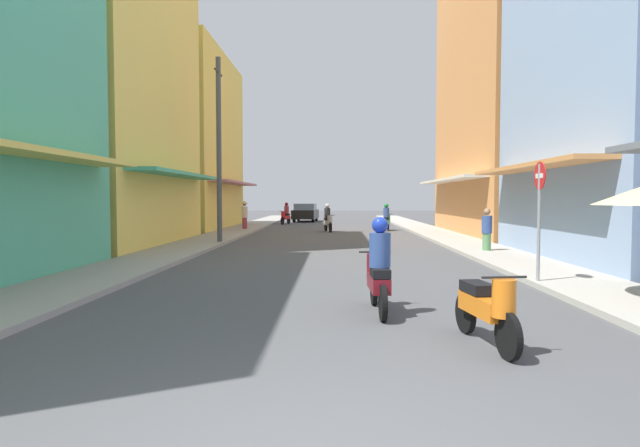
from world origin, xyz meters
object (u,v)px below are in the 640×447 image
at_px(motorbike_red, 286,215).
at_px(motorbike_maroon, 378,270).
at_px(parked_car, 305,212).
at_px(pedestrian_midway, 487,231).
at_px(motorbike_silver, 328,219).
at_px(motorbike_orange, 487,307).
at_px(pedestrian_far, 245,214).
at_px(utility_pole, 219,150).
at_px(motorbike_green, 387,218).
at_px(street_sign_no_entry, 539,206).

height_order(motorbike_red, motorbike_maroon, same).
bearing_deg(parked_car, pedestrian_midway, -72.94).
bearing_deg(motorbike_red, motorbike_silver, -69.49).
xyz_separation_m(motorbike_orange, pedestrian_far, (-7.13, 23.60, 0.47)).
xyz_separation_m(motorbike_silver, pedestrian_far, (-4.81, 0.70, 0.27)).
height_order(parked_car, utility_pole, utility_pole).
relative_size(motorbike_green, utility_pole, 0.24).
distance_m(motorbike_red, pedestrian_midway, 21.89).
height_order(pedestrian_far, utility_pole, utility_pole).
relative_size(motorbike_maroon, pedestrian_midway, 1.18).
distance_m(motorbike_maroon, pedestrian_midway, 10.33).
height_order(motorbike_maroon, pedestrian_far, pedestrian_far).
bearing_deg(motorbike_orange, utility_pole, 114.35).
height_order(pedestrian_midway, street_sign_no_entry, street_sign_no_entry).
bearing_deg(motorbike_orange, motorbike_green, 87.45).
distance_m(parked_car, pedestrian_midway, 25.58).
distance_m(motorbike_orange, utility_pole, 16.36).
height_order(motorbike_red, utility_pole, utility_pole).
bearing_deg(motorbike_green, street_sign_no_entry, -86.08).
distance_m(motorbike_maroon, pedestrian_far, 22.48).
height_order(motorbike_red, motorbike_orange, motorbike_red).
bearing_deg(motorbike_orange, street_sign_no_entry, 62.67).
height_order(motorbike_silver, motorbike_red, same).
relative_size(parked_car, street_sign_no_entry, 1.59).
relative_size(motorbike_green, parked_car, 0.42).
height_order(motorbike_orange, street_sign_no_entry, street_sign_no_entry).
distance_m(motorbike_silver, pedestrian_midway, 12.88).
bearing_deg(utility_pole, motorbike_green, 50.98).
relative_size(motorbike_orange, utility_pole, 0.24).
distance_m(motorbike_green, pedestrian_midway, 12.98).
height_order(motorbike_orange, utility_pole, utility_pole).
bearing_deg(parked_car, motorbike_maroon, -84.77).
height_order(utility_pole, street_sign_no_entry, utility_pole).
bearing_deg(motorbike_green, pedestrian_midway, -80.57).
relative_size(motorbike_red, pedestrian_midway, 1.15).
bearing_deg(pedestrian_far, street_sign_no_entry, -63.29).
height_order(motorbike_red, parked_car, motorbike_red).
bearing_deg(motorbike_green, motorbike_maroon, -95.88).
bearing_deg(street_sign_no_entry, motorbike_orange, -117.33).
distance_m(motorbike_orange, motorbike_maroon, 2.28).
bearing_deg(motorbike_red, motorbike_maroon, -81.73).
bearing_deg(pedestrian_midway, street_sign_no_entry, -96.85).
relative_size(parked_car, utility_pole, 0.56).
relative_size(motorbike_orange, motorbike_maroon, 0.99).
distance_m(motorbike_silver, utility_pole, 9.85).
height_order(motorbike_maroon, utility_pole, utility_pole).
distance_m(motorbike_red, motorbike_maroon, 29.75).
bearing_deg(parked_car, utility_pole, -96.21).
relative_size(parked_car, pedestrian_far, 2.44).
xyz_separation_m(motorbike_green, pedestrian_far, (-8.20, -0.47, 0.27)).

